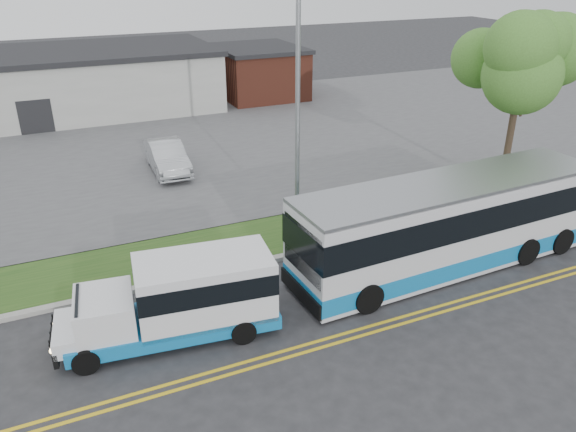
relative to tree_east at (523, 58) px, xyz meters
name	(u,v)px	position (x,y,z in m)	size (l,w,h in m)	color
ground	(253,282)	(-14.00, -3.00, -6.20)	(140.00, 140.00, 0.00)	#28282B
lane_line_north	(300,346)	(-14.00, -6.85, -6.20)	(70.00, 0.12, 0.01)	gold
lane_line_south	(305,352)	(-14.00, -7.15, -6.20)	(70.00, 0.12, 0.01)	gold
curb	(242,266)	(-14.00, -1.90, -6.13)	(80.00, 0.30, 0.15)	#9E9B93
verge	(226,245)	(-14.00, -0.10, -6.15)	(80.00, 3.30, 0.10)	#234918
parking_lot	(151,144)	(-14.00, 14.00, -6.15)	(80.00, 25.00, 0.10)	#4C4C4F
commercial_building	(30,85)	(-20.00, 24.00, -4.02)	(25.40, 10.40, 4.35)	#9E9E99
brick_wing	(258,72)	(-3.50, 23.00, -4.24)	(6.30, 7.30, 3.90)	brown
tree_east	(523,58)	(0.00, 0.00, 0.00)	(5.20, 5.20, 8.33)	#34241C
streetlight_near	(299,107)	(-11.00, -0.27, -0.97)	(0.35, 1.53, 9.50)	gray
shuttle_bus	(184,296)	(-16.82, -4.87, -4.90)	(6.56, 2.78, 2.44)	#106DAF
transit_bus	(448,224)	(-7.21, -4.71, -4.55)	(11.90, 3.23, 3.28)	silver
parked_car_a	(167,157)	(-14.14, 8.88, -5.33)	(1.65, 4.73, 1.56)	#ACAFB3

